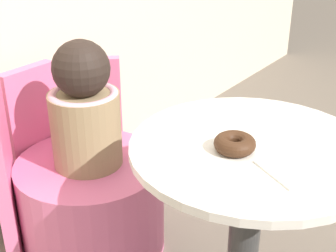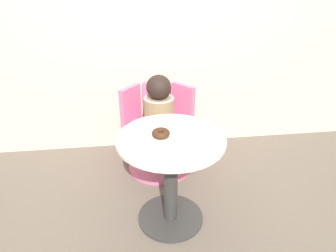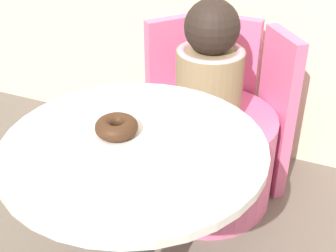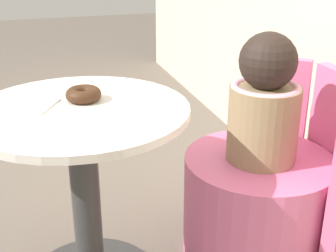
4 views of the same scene
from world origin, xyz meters
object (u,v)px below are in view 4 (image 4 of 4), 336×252
round_table (83,171)px  tub_chair (256,204)px  donut (84,94)px  child_figure (265,104)px

round_table → tub_chair: size_ratio=1.23×
donut → child_figure: bearing=85.5°
tub_chair → donut: donut is taller
child_figure → donut: child_figure is taller
round_table → tub_chair: bearing=91.0°
tub_chair → child_figure: 0.42m
child_figure → donut: (-0.05, -0.64, 0.08)m
tub_chair → child_figure: (-0.00, 0.00, 0.42)m
tub_chair → donut: 0.82m
tub_chair → donut: (-0.05, -0.64, 0.51)m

